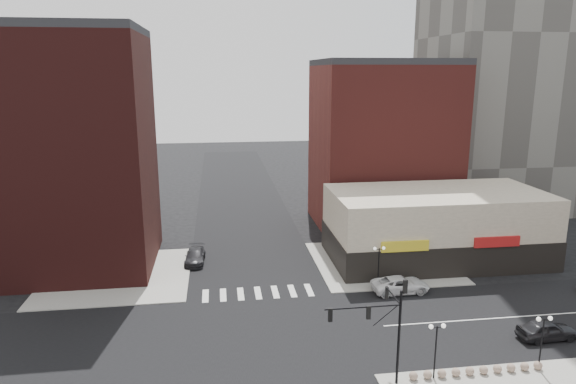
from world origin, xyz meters
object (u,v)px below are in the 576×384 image
object	(u,v)px
street_lamp_se_a	(436,337)
dark_sedan_east	(547,330)
traffic_signal	(384,317)
street_lamp_ne	(379,256)
white_suv	(400,285)
street_lamp_se_b	(543,329)
dark_sedan_north	(195,256)

from	to	relation	value
street_lamp_se_a	dark_sedan_east	bearing A→B (deg)	19.93
traffic_signal	street_lamp_ne	bearing A→B (deg)	73.25
traffic_signal	white_suv	xyz separation A→B (m)	(6.58, 14.33, -4.17)
street_lamp_se_b	dark_sedan_east	xyz separation A→B (m)	(3.38, 4.13, -2.48)
street_lamp_ne	dark_sedan_north	world-z (taller)	street_lamp_ne
traffic_signal	dark_sedan_north	world-z (taller)	traffic_signal
traffic_signal	street_lamp_se_b	world-z (taller)	traffic_signal
street_lamp_se_a	dark_sedan_north	distance (m)	31.01
street_lamp_se_a	dark_sedan_east	world-z (taller)	street_lamp_se_a
traffic_signal	street_lamp_se_a	xyz separation A→B (m)	(3.76, -0.17, -1.67)
street_lamp_ne	dark_sedan_east	distance (m)	15.97
dark_sedan_east	dark_sedan_north	distance (m)	35.91
dark_sedan_east	dark_sedan_north	xyz separation A→B (m)	(-28.88, 21.34, -0.06)
white_suv	street_lamp_se_a	bearing A→B (deg)	167.07
white_suv	street_lamp_ne	bearing A→B (deg)	48.46
street_lamp_ne	dark_sedan_east	bearing A→B (deg)	-48.83
street_lamp_se_a	dark_sedan_east	xyz separation A→B (m)	(11.38, 4.13, -2.48)
street_lamp_ne	white_suv	size ratio (longest dim) A/B	0.73
traffic_signal	street_lamp_se_a	size ratio (longest dim) A/B	1.87
street_lamp_ne	dark_sedan_north	xyz separation A→B (m)	(-18.50, 9.47, -2.53)
street_lamp_se_a	dark_sedan_east	distance (m)	12.36
street_lamp_se_a	street_lamp_ne	size ratio (longest dim) A/B	1.00
white_suv	dark_sedan_east	bearing A→B (deg)	-142.38
street_lamp_se_b	white_suv	xyz separation A→B (m)	(-5.19, 14.50, -2.50)
traffic_signal	street_lamp_se_a	world-z (taller)	traffic_signal
street_lamp_se_a	street_lamp_ne	xyz separation A→B (m)	(1.00, 16.00, 0.00)
traffic_signal	street_lamp_ne	xyz separation A→B (m)	(4.76, 15.83, -1.67)
traffic_signal	street_lamp_se_a	bearing A→B (deg)	-2.57
street_lamp_se_b	dark_sedan_east	world-z (taller)	street_lamp_se_b
street_lamp_se_b	street_lamp_ne	world-z (taller)	same
street_lamp_se_a	street_lamp_se_b	bearing A→B (deg)	0.00
white_suv	street_lamp_se_b	bearing A→B (deg)	-162.27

